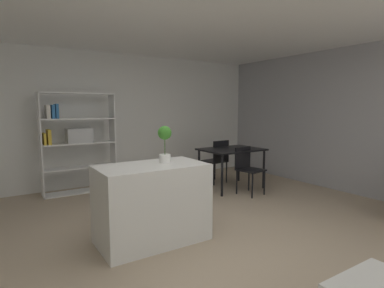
{
  "coord_description": "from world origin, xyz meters",
  "views": [
    {
      "loc": [
        -1.94,
        -3.0,
        1.57
      ],
      "look_at": [
        0.23,
        0.37,
        1.09
      ],
      "focal_mm": 28.98,
      "sensor_mm": 36.0,
      "label": 1
    }
  ],
  "objects_px": {
    "kitchen_island": "(152,203)",
    "dining_chair_near": "(247,166)",
    "potted_plant_on_island": "(165,140)",
    "dining_chair_far": "(218,158)",
    "open_bookshelf": "(75,138)",
    "dining_table": "(231,153)"
  },
  "relations": [
    {
      "from": "open_bookshelf",
      "to": "dining_table",
      "type": "height_order",
      "value": "open_bookshelf"
    },
    {
      "from": "kitchen_island",
      "to": "dining_chair_far",
      "type": "bearing_deg",
      "value": 37.66
    },
    {
      "from": "potted_plant_on_island",
      "to": "dining_chair_near",
      "type": "height_order",
      "value": "potted_plant_on_island"
    },
    {
      "from": "dining_table",
      "to": "dining_chair_near",
      "type": "height_order",
      "value": "dining_chair_near"
    },
    {
      "from": "kitchen_island",
      "to": "dining_chair_near",
      "type": "distance_m",
      "value": 2.5
    },
    {
      "from": "open_bookshelf",
      "to": "dining_chair_far",
      "type": "xyz_separation_m",
      "value": [
        2.61,
        -0.83,
        -0.47
      ]
    },
    {
      "from": "kitchen_island",
      "to": "dining_chair_near",
      "type": "xyz_separation_m",
      "value": [
        2.33,
        0.91,
        0.06
      ]
    },
    {
      "from": "open_bookshelf",
      "to": "dining_table",
      "type": "distance_m",
      "value": 2.91
    },
    {
      "from": "dining_chair_near",
      "to": "dining_chair_far",
      "type": "relative_size",
      "value": 0.95
    },
    {
      "from": "open_bookshelf",
      "to": "dining_chair_near",
      "type": "height_order",
      "value": "open_bookshelf"
    },
    {
      "from": "potted_plant_on_island",
      "to": "dining_chair_far",
      "type": "height_order",
      "value": "potted_plant_on_island"
    },
    {
      "from": "dining_table",
      "to": "open_bookshelf",
      "type": "bearing_deg",
      "value": 153.8
    },
    {
      "from": "kitchen_island",
      "to": "dining_chair_far",
      "type": "xyz_separation_m",
      "value": [
        2.35,
        1.81,
        0.08
      ]
    },
    {
      "from": "potted_plant_on_island",
      "to": "open_bookshelf",
      "type": "relative_size",
      "value": 0.24
    },
    {
      "from": "potted_plant_on_island",
      "to": "dining_chair_near",
      "type": "distance_m",
      "value": 2.39
    },
    {
      "from": "potted_plant_on_island",
      "to": "dining_chair_far",
      "type": "distance_m",
      "value": 2.85
    },
    {
      "from": "dining_chair_near",
      "to": "dining_table",
      "type": "bearing_deg",
      "value": 80.55
    },
    {
      "from": "open_bookshelf",
      "to": "dining_chair_far",
      "type": "height_order",
      "value": "open_bookshelf"
    },
    {
      "from": "open_bookshelf",
      "to": "kitchen_island",
      "type": "bearing_deg",
      "value": -84.32
    },
    {
      "from": "dining_chair_far",
      "to": "open_bookshelf",
      "type": "bearing_deg",
      "value": -22.95
    },
    {
      "from": "open_bookshelf",
      "to": "dining_chair_far",
      "type": "relative_size",
      "value": 2.04
    },
    {
      "from": "kitchen_island",
      "to": "dining_table",
      "type": "height_order",
      "value": "kitchen_island"
    }
  ]
}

